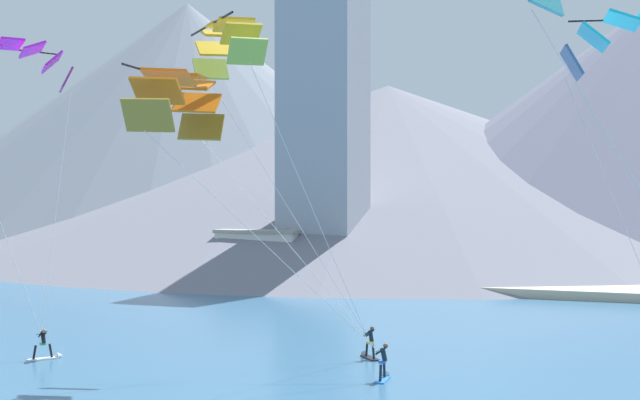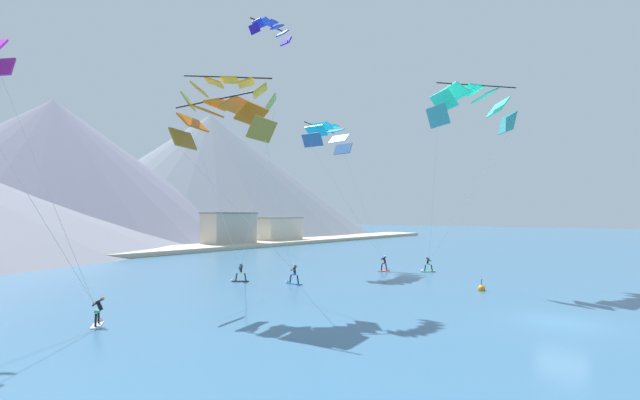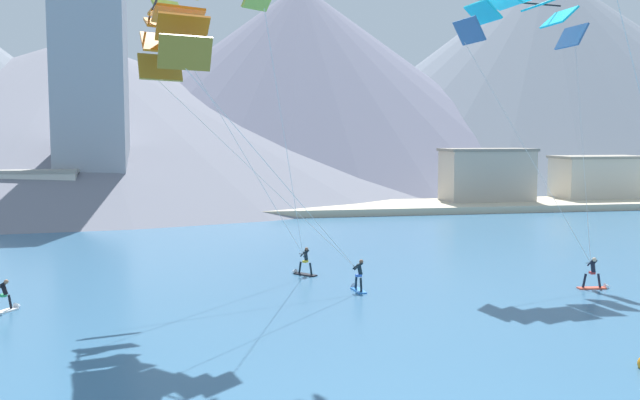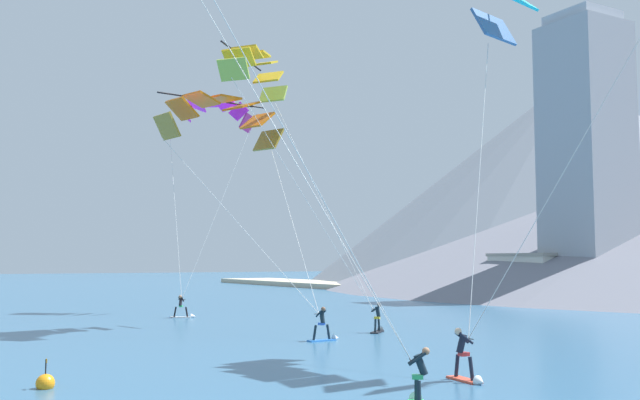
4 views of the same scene
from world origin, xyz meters
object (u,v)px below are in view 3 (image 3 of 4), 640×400
kitesurfer_far_left (302,267)px  parafoil_kite_far_right (173,36)px  kitesurfer_far_right (357,281)px  parafoil_kite_near_lead (522,15)px  kitesurfer_mid_center (8,302)px  kitesurfer_near_lead (596,279)px

kitesurfer_far_left → parafoil_kite_far_right: parafoil_kite_far_right is taller
kitesurfer_far_right → parafoil_kite_far_right: size_ratio=0.14×
parafoil_kite_near_lead → kitesurfer_far_right: bearing=-157.2°
kitesurfer_mid_center → parafoil_kite_far_right: bearing=-4.4°
kitesurfer_near_lead → kitesurfer_far_left: size_ratio=1.06×
kitesurfer_mid_center → parafoil_kite_far_right: size_ratio=0.14×
parafoil_kite_near_lead → parafoil_kite_far_right: (-20.25, -6.46, -2.60)m
kitesurfer_mid_center → parafoil_kite_far_right: parafoil_kite_far_right is taller
kitesurfer_far_right → parafoil_kite_near_lead: 18.94m
kitesurfer_mid_center → kitesurfer_far_left: bearing=21.6°
kitesurfer_mid_center → kitesurfer_far_left: size_ratio=0.99×
kitesurfer_far_left → kitesurfer_near_lead: bearing=-24.6°
kitesurfer_far_right → parafoil_kite_near_lead: (11.11, 4.67, 14.61)m
kitesurfer_near_lead → parafoil_kite_near_lead: parafoil_kite_near_lead is taller
kitesurfer_near_lead → kitesurfer_far_left: bearing=155.4°
kitesurfer_near_lead → kitesurfer_far_right: 12.50m
kitesurfer_far_left → parafoil_kite_near_lead: size_ratio=0.11×
kitesurfer_mid_center → parafoil_kite_near_lead: bearing=11.9°
kitesurfer_mid_center → kitesurfer_far_left: (14.64, 5.78, 0.03)m
kitesurfer_far_left → kitesurfer_mid_center: bearing=-158.4°
kitesurfer_far_left → kitesurfer_far_right: size_ratio=0.95×
kitesurfer_far_left → kitesurfer_far_right: (2.13, -4.57, 0.03)m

